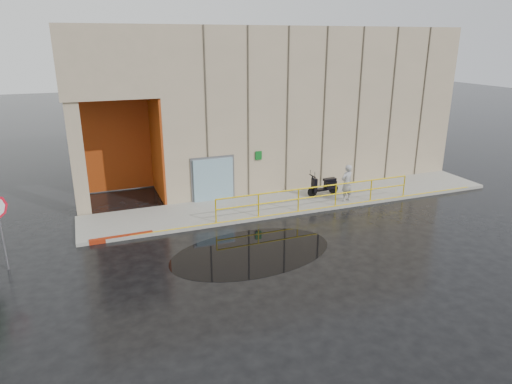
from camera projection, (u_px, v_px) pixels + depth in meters
ground at (254, 255)px, 16.46m from camera, size 120.00×120.00×0.00m
sidewalk at (299, 201)px, 21.79m from camera, size 20.00×3.00×0.15m
building at (269, 97)px, 26.58m from camera, size 20.00×10.17×8.00m
guardrail at (317, 197)px, 20.49m from camera, size 9.56×0.06×1.03m
person at (347, 183)px, 21.27m from camera, size 0.73×0.57×1.77m
scooter at (324, 180)px, 22.13m from camera, size 1.69×0.62×1.30m
red_curb at (122, 238)px, 17.69m from camera, size 2.40×0.22×0.18m
puddle at (252, 252)px, 16.69m from camera, size 6.56×4.45×0.01m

